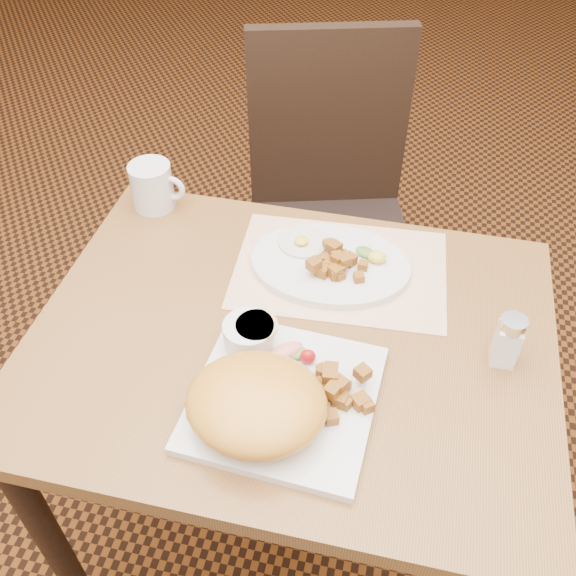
# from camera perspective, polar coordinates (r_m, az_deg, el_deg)

# --- Properties ---
(ground) EXTENTS (8.00, 8.00, 0.00)m
(ground) POSITION_cam_1_polar(r_m,az_deg,el_deg) (1.75, 0.19, -20.61)
(ground) COLOR black
(ground) RESTS_ON ground
(table) EXTENTS (0.90, 0.70, 0.75)m
(table) POSITION_cam_1_polar(r_m,az_deg,el_deg) (1.20, 0.27, -7.58)
(table) COLOR brown
(table) RESTS_ON ground
(chair_far) EXTENTS (0.52, 0.53, 0.97)m
(chair_far) POSITION_cam_1_polar(r_m,az_deg,el_deg) (1.75, 3.72, 7.65)
(chair_far) COLOR black
(chair_far) RESTS_ON ground
(placemat) EXTENTS (0.42, 0.30, 0.00)m
(placemat) POSITION_cam_1_polar(r_m,az_deg,el_deg) (1.23, 4.66, 1.65)
(placemat) COLOR white
(placemat) RESTS_ON table
(plate_square) EXTENTS (0.30, 0.30, 0.02)m
(plate_square) POSITION_cam_1_polar(r_m,az_deg,el_deg) (1.02, -0.34, -9.78)
(plate_square) COLOR silver
(plate_square) RESTS_ON table
(plate_oval) EXTENTS (0.31, 0.23, 0.02)m
(plate_oval) POSITION_cam_1_polar(r_m,az_deg,el_deg) (1.23, 3.75, 2.11)
(plate_oval) COLOR silver
(plate_oval) RESTS_ON placemat
(hollandaise_mound) EXTENTS (0.21, 0.19, 0.08)m
(hollandaise_mound) POSITION_cam_1_polar(r_m,az_deg,el_deg) (0.96, -2.92, -10.21)
(hollandaise_mound) COLOR gold
(hollandaise_mound) RESTS_ON plate_square
(ramekin) EXTENTS (0.09, 0.09, 0.05)m
(ramekin) POSITION_cam_1_polar(r_m,az_deg,el_deg) (1.06, -3.45, -4.11)
(ramekin) COLOR silver
(ramekin) RESTS_ON plate_square
(garnish_sq) EXTENTS (0.08, 0.06, 0.03)m
(garnish_sq) POSITION_cam_1_polar(r_m,az_deg,el_deg) (1.05, 0.48, -5.76)
(garnish_sq) COLOR #387223
(garnish_sq) RESTS_ON plate_square
(fried_egg) EXTENTS (0.10, 0.10, 0.02)m
(fried_egg) POSITION_cam_1_polar(r_m,az_deg,el_deg) (1.26, 1.36, 4.18)
(fried_egg) COLOR white
(fried_egg) RESTS_ON plate_oval
(garnish_ov) EXTENTS (0.07, 0.05, 0.02)m
(garnish_ov) POSITION_cam_1_polar(r_m,az_deg,el_deg) (1.23, 7.50, 2.92)
(garnish_ov) COLOR #387223
(garnish_ov) RESTS_ON plate_oval
(salt_shaker) EXTENTS (0.04, 0.04, 0.10)m
(salt_shaker) POSITION_cam_1_polar(r_m,az_deg,el_deg) (1.10, 18.95, -4.40)
(salt_shaker) COLOR white
(salt_shaker) RESTS_ON table
(coffee_mug) EXTENTS (0.12, 0.09, 0.10)m
(coffee_mug) POSITION_cam_1_polar(r_m,az_deg,el_deg) (1.38, -11.91, 8.85)
(coffee_mug) COLOR silver
(coffee_mug) RESTS_ON table
(home_fries_sq) EXTENTS (0.11, 0.11, 0.04)m
(home_fries_sq) POSITION_cam_1_polar(r_m,az_deg,el_deg) (1.00, 4.11, -9.10)
(home_fries_sq) COLOR #9B5D19
(home_fries_sq) RESTS_ON plate_square
(home_fries_ov) EXTENTS (0.11, 0.09, 0.04)m
(home_fries_ov) POSITION_cam_1_polar(r_m,az_deg,el_deg) (1.20, 4.20, 2.25)
(home_fries_ov) COLOR #9B5D19
(home_fries_ov) RESTS_ON plate_oval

